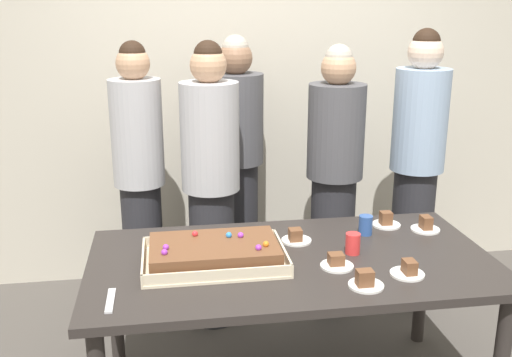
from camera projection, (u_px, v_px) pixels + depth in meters
name	position (u px, v px, depth m)	size (l,w,h in m)	color
interior_back_panel	(244.00, 64.00, 4.06)	(8.00, 0.12, 3.00)	beige
party_table	(291.00, 274.00, 2.78)	(1.88, 0.99, 0.76)	#2D2826
sheet_cake	(214.00, 253.00, 2.70)	(0.65, 0.43, 0.12)	beige
plated_slice_near_left	(386.00, 221.00, 3.15)	(0.15, 0.15, 0.08)	white
plated_slice_near_right	(426.00, 226.00, 3.09)	(0.15, 0.15, 0.08)	white
plated_slice_far_left	(365.00, 281.00, 2.47)	(0.15, 0.15, 0.08)	white
plated_slice_far_right	(296.00, 238.00, 2.94)	(0.15, 0.15, 0.07)	white
plated_slice_center_front	(336.00, 263.00, 2.67)	(0.15, 0.15, 0.06)	white
plated_slice_center_back	(408.00, 270.00, 2.58)	(0.15, 0.15, 0.07)	white
drink_cup_nearest	(366.00, 225.00, 3.03)	(0.07, 0.07, 0.10)	#2D5199
drink_cup_middle	(353.00, 244.00, 2.80)	(0.07, 0.07, 0.10)	red
cake_server_utensil	(110.00, 301.00, 2.36)	(0.03, 0.20, 0.01)	silver
person_serving_front	(140.00, 178.00, 3.55)	(0.30, 0.30, 1.70)	#28282D
person_green_shirt_behind	(211.00, 183.00, 3.47)	(0.34, 0.34, 1.71)	#28282D
person_striped_tie_right	(334.00, 179.00, 3.62)	(0.34, 0.34, 1.68)	#28282D
person_far_right_suit	(236.00, 164.00, 3.88)	(0.35, 0.35, 1.72)	#28282D
person_left_edge_reaching	(416.00, 167.00, 3.69)	(0.33, 0.33, 1.77)	#28282D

